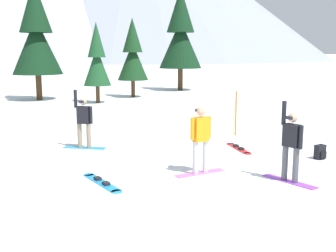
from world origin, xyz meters
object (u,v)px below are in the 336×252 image
(loose_snowboard_near_left, at_px, (238,148))
(snowboarder_midground, at_px, (201,138))
(pine_tree_broad, at_px, (133,54))
(backpack_black, at_px, (320,152))
(trail_marker_pole, at_px, (236,114))
(pine_tree_young, at_px, (97,59))
(snowboarder_background, at_px, (84,121))
(pine_tree_leaning, at_px, (180,35))
(loose_snowboard_near_right, at_px, (102,182))
(pine_tree_twin, at_px, (36,35))
(snowboarder_foreground, at_px, (291,145))

(loose_snowboard_near_left, bearing_deg, snowboarder_midground, -138.74)
(pine_tree_broad, bearing_deg, backpack_black, -89.29)
(trail_marker_pole, relative_size, pine_tree_broad, 0.31)
(pine_tree_young, distance_m, pine_tree_broad, 4.02)
(snowboarder_midground, bearing_deg, backpack_black, 0.99)
(backpack_black, xyz_separation_m, pine_tree_broad, (-0.24, 19.10, 2.83))
(snowboarder_midground, height_order, pine_tree_young, pine_tree_young)
(snowboarder_background, height_order, pine_tree_leaning, pine_tree_leaning)
(backpack_black, relative_size, pine_tree_young, 0.09)
(loose_snowboard_near_right, bearing_deg, pine_tree_young, 78.37)
(pine_tree_twin, height_order, pine_tree_broad, pine_tree_twin)
(pine_tree_broad, bearing_deg, loose_snowboard_near_left, -94.61)
(trail_marker_pole, bearing_deg, backpack_black, -82.61)
(snowboarder_foreground, bearing_deg, pine_tree_broad, 84.28)
(snowboarder_foreground, relative_size, pine_tree_leaning, 0.24)
(snowboarder_foreground, relative_size, backpack_black, 4.30)
(loose_snowboard_near_left, distance_m, trail_marker_pole, 2.47)
(pine_tree_broad, bearing_deg, loose_snowboard_near_right, -108.83)
(snowboarder_midground, relative_size, trail_marker_pole, 1.05)
(snowboarder_midground, bearing_deg, loose_snowboard_near_left, 41.26)
(pine_tree_broad, bearing_deg, snowboarder_background, -112.43)
(snowboarder_background, relative_size, backpack_black, 4.20)
(snowboarder_foreground, height_order, backpack_black, snowboarder_foreground)
(snowboarder_background, xyz_separation_m, pine_tree_twin, (-0.24, 15.61, 3.35))
(snowboarder_midground, bearing_deg, pine_tree_leaning, 68.34)
(pine_tree_twin, bearing_deg, loose_snowboard_near_right, -90.16)
(snowboarder_background, relative_size, loose_snowboard_near_left, 1.12)
(snowboarder_foreground, bearing_deg, backpack_black, 34.03)
(snowboarder_midground, bearing_deg, loose_snowboard_near_right, 177.33)
(pine_tree_twin, distance_m, pine_tree_leaning, 12.14)
(snowboarder_foreground, relative_size, pine_tree_broad, 0.36)
(snowboarder_foreground, distance_m, pine_tree_leaning, 25.77)
(pine_tree_twin, bearing_deg, loose_snowboard_near_left, -73.93)
(backpack_black, distance_m, trail_marker_pole, 4.23)
(snowboarder_background, relative_size, pine_tree_broad, 0.35)
(snowboarder_foreground, xyz_separation_m, pine_tree_leaning, (7.34, 24.43, 3.64))
(snowboarder_background, height_order, pine_tree_broad, pine_tree_broad)
(snowboarder_foreground, xyz_separation_m, trail_marker_pole, (1.77, 5.71, -0.10))
(snowboarder_foreground, bearing_deg, loose_snowboard_near_right, 160.00)
(snowboarder_midground, relative_size, pine_tree_twin, 0.23)
(snowboarder_background, relative_size, pine_tree_young, 0.39)
(trail_marker_pole, relative_size, pine_tree_twin, 0.22)
(trail_marker_pole, bearing_deg, snowboarder_midground, -129.99)
(pine_tree_leaning, bearing_deg, loose_snowboard_near_left, -107.73)
(snowboarder_foreground, distance_m, snowboarder_midground, 2.31)
(snowboarder_foreground, xyz_separation_m, backpack_black, (2.31, 1.56, -0.75))
(loose_snowboard_near_right, bearing_deg, backpack_black, -0.45)
(snowboarder_midground, distance_m, pine_tree_young, 16.74)
(loose_snowboard_near_right, height_order, backpack_black, backpack_black)
(trail_marker_pole, bearing_deg, loose_snowboard_near_left, -117.54)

